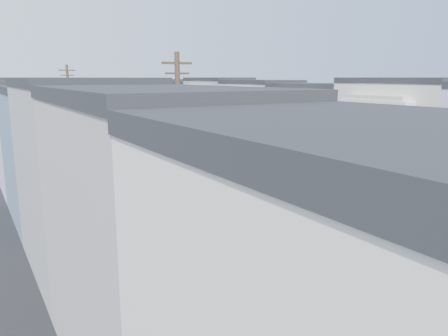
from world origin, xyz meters
name	(u,v)px	position (x,y,z in m)	size (l,w,h in m)	color
ground	(295,236)	(0.00, 0.00, 0.00)	(160.00, 160.00, 0.00)	black
road_slab	(182,182)	(0.00, 15.00, 0.01)	(12.00, 70.00, 0.02)	black
curb_left	(113,191)	(-6.05, 15.00, 0.07)	(0.30, 70.00, 0.15)	gray
curb_right	(241,174)	(6.05, 15.00, 0.07)	(0.30, 70.00, 0.15)	gray
sidewalk_left	(97,193)	(-7.35, 15.00, 0.07)	(2.60, 70.00, 0.15)	gray
sidewalk_right	(253,172)	(7.35, 15.00, 0.07)	(2.60, 70.00, 0.15)	gray
centerline	(182,183)	(0.00, 15.00, 0.00)	(0.12, 70.00, 0.01)	gold
townhouse_row_left	(45,201)	(-11.15, 15.00, 0.00)	(5.00, 70.00, 8.50)	white
townhouse_row_right	(284,169)	(11.15, 15.00, 0.00)	(5.00, 70.00, 8.50)	white
tree_b	(258,171)	(-6.30, -5.04, 5.41)	(4.70, 4.70, 7.79)	black
tree_c	(152,145)	(-6.30, 5.74, 5.03)	(4.70, 4.70, 7.40)	black
tree_d	(99,122)	(-6.30, 17.17, 5.39)	(4.70, 4.70, 7.76)	black
tree_e	(64,117)	(-6.30, 31.35, 4.64)	(4.59, 4.59, 6.96)	black
tree_far_r	(179,119)	(6.89, 30.13, 3.90)	(2.83, 2.83, 5.38)	black
utility_pole_near	(179,152)	(-6.30, 2.00, 5.15)	(1.60, 0.26, 10.00)	#42301E
utility_pole_far	(70,115)	(-6.30, 28.00, 5.15)	(1.60, 0.26, 10.00)	#42301E
fedex_truck	(251,178)	(1.81, 7.20, 1.73)	(2.48, 6.45, 3.10)	white
lead_sedan	(187,165)	(2.42, 18.96, 0.62)	(1.74, 4.14, 1.24)	black
parked_left_b	(299,288)	(-4.90, -6.01, 0.69)	(1.62, 4.23, 1.37)	black
parked_left_c	(230,246)	(-4.90, -0.79, 0.65)	(2.16, 4.68, 1.30)	gray
parked_left_d	(136,187)	(-4.90, 12.88, 0.72)	(1.70, 4.43, 1.44)	#47130D
parked_right_b	(369,214)	(4.90, -1.02, 0.76)	(1.79, 4.67, 1.52)	silver
parked_right_c	(206,160)	(4.90, 19.73, 0.77)	(1.82, 4.74, 1.54)	black
parked_right_d	(171,148)	(4.90, 28.41, 0.77)	(2.16, 5.15, 1.54)	black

